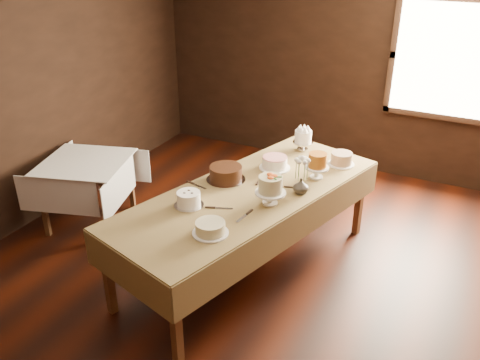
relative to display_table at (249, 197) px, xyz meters
name	(u,v)px	position (x,y,z in m)	size (l,w,h in m)	color
floor	(231,277)	(-0.08, -0.22, -0.78)	(5.00, 6.00, 0.01)	black
wall_back	(337,64)	(-0.08, 2.78, 0.62)	(5.00, 0.02, 2.80)	black
wall_left	(15,100)	(-2.58, -0.22, 0.62)	(0.02, 6.00, 2.80)	black
window	(444,60)	(1.22, 2.72, 0.82)	(1.10, 0.05, 1.30)	#FFEABF
display_table	(249,197)	(0.00, 0.00, 0.00)	(1.78, 2.93, 0.85)	#4F2C14
side_table	(85,169)	(-1.96, 0.00, -0.13)	(1.11, 1.11, 0.75)	#4F2C14
cake_meringue	(303,141)	(0.10, 1.12, 0.17)	(0.25, 0.25, 0.23)	silver
cake_speckled	(341,159)	(0.58, 0.94, 0.12)	(0.27, 0.27, 0.13)	white
cake_lattice	(275,163)	(0.02, 0.55, 0.12)	(0.31, 0.31, 0.11)	white
cake_caramel	(317,167)	(0.46, 0.53, 0.18)	(0.23, 0.23, 0.27)	white
cake_chocolate	(226,174)	(-0.29, 0.10, 0.13)	(0.37, 0.37, 0.14)	silver
cake_flowers	(270,192)	(0.27, -0.13, 0.18)	(0.29, 0.29, 0.27)	white
cake_swirl	(189,200)	(-0.34, -0.48, 0.13)	(0.26, 0.26, 0.13)	silver
cake_cream	(210,228)	(0.04, -0.78, 0.11)	(0.31, 0.31, 0.10)	white
cake_server_a	(224,208)	(-0.05, -0.38, 0.07)	(0.24, 0.03, 0.01)	silver
cake_server_b	(242,218)	(0.16, -0.46, 0.07)	(0.24, 0.03, 0.01)	silver
cake_server_c	(262,178)	(-0.01, 0.30, 0.07)	(0.24, 0.03, 0.01)	silver
cake_server_d	(302,189)	(0.41, 0.25, 0.07)	(0.24, 0.03, 0.01)	silver
cake_server_e	(200,187)	(-0.44, -0.13, 0.07)	(0.24, 0.03, 0.01)	silver
flower_vase	(301,186)	(0.43, 0.17, 0.14)	(0.14, 0.14, 0.14)	#2D2823
flower_bouquet	(302,167)	(0.43, 0.17, 0.33)	(0.14, 0.14, 0.20)	white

